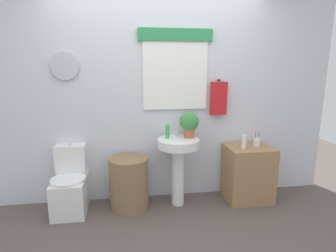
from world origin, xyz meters
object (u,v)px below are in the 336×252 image
Objects in this scene: pedestal_sink at (178,157)px; soap_bottle at (167,131)px; wooden_cabinet at (248,173)px; laundry_hamper at (129,183)px; toothbrush_cup at (257,142)px; lotion_bottle at (244,142)px; toilet at (71,186)px; potted_plant at (189,123)px.

pedestal_sink is 5.02× the size of soap_bottle.
soap_bottle is (-0.12, 0.05, 0.30)m from pedestal_sink.
soap_bottle is at bearing 177.15° from wooden_cabinet.
toothbrush_cup is (1.56, 0.02, 0.43)m from laundry_hamper.
laundry_hamper is 3.76× the size of soap_bottle.
pedestal_sink is 0.99m from toothbrush_cup.
laundry_hamper is 0.90× the size of wooden_cabinet.
pedestal_sink is 4.43× the size of toothbrush_cup.
laundry_hamper is 3.72× the size of lotion_bottle.
pedestal_sink is 0.81m from lotion_bottle.
wooden_cabinet is at bearing -0.93° from toilet.
toilet is at bearing 178.41° from pedestal_sink.
potted_plant reaches higher than toilet.
soap_bottle is at bearing -177.80° from potted_plant.
potted_plant reaches higher than lotion_bottle.
toothbrush_cup is at bearing 0.74° from laundry_hamper.
potted_plant is at bearing 4.75° from laundry_hamper.
potted_plant is at bearing 23.20° from pedestal_sink.
toilet is 0.94× the size of pedestal_sink.
soap_bottle is at bearing 157.38° from pedestal_sink.
lotion_bottle reaches higher than wooden_cabinet.
toothbrush_cup is at bearing 1.18° from pedestal_sink.
pedestal_sink is 1.20× the size of wooden_cabinet.
lotion_bottle is 0.89× the size of toothbrush_cup.
toothbrush_cup is (1.10, -0.03, -0.16)m from soap_bottle.
soap_bottle reaches higher than lotion_bottle.
soap_bottle reaches higher than toothbrush_cup.
toilet is at bearing 177.03° from laundry_hamper.
toothbrush_cup is (0.10, 0.02, 0.40)m from wooden_cabinet.
wooden_cabinet is at bearing 22.68° from lotion_bottle.
laundry_hamper is 0.65m from pedestal_sink.
pedestal_sink is 2.71× the size of potted_plant.
soap_bottle is 0.54× the size of potted_plant.
pedestal_sink is (0.58, 0.00, 0.30)m from laundry_hamper.
potted_plant reaches higher than toothbrush_cup.
potted_plant is (-0.75, 0.06, 0.65)m from wooden_cabinet.
lotion_bottle reaches higher than toilet.
wooden_cabinet is 4.15× the size of lotion_bottle.
laundry_hamper is at bearing -180.00° from pedestal_sink.
potted_plant is at bearing 177.29° from toothbrush_cup.
laundry_hamper is at bearing -2.97° from toilet.
potted_plant reaches higher than laundry_hamper.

